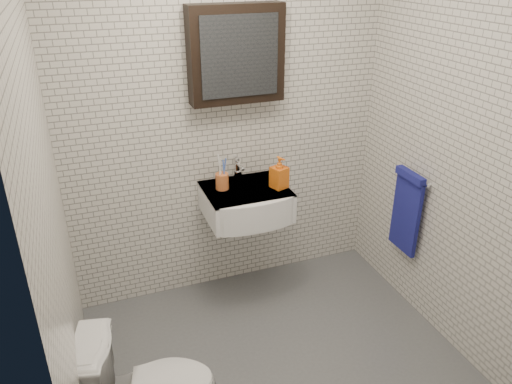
# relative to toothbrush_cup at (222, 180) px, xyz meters

# --- Properties ---
(ground) EXTENTS (2.20, 2.00, 0.01)m
(ground) POSITION_rel_toothbrush_cup_xyz_m (0.10, -0.82, -0.91)
(ground) COLOR #53575C
(ground) RESTS_ON ground
(room_shell) EXTENTS (2.22, 2.02, 2.51)m
(room_shell) POSITION_rel_toothbrush_cup_xyz_m (0.10, -0.82, 0.56)
(room_shell) COLOR silver
(room_shell) RESTS_ON ground
(washbasin) EXTENTS (0.55, 0.50, 0.20)m
(washbasin) POSITION_rel_toothbrush_cup_xyz_m (0.15, -0.09, -0.15)
(washbasin) COLOR white
(washbasin) RESTS_ON room_shell
(faucet) EXTENTS (0.06, 0.20, 0.15)m
(faucet) POSITION_rel_toothbrush_cup_xyz_m (0.15, 0.11, 0.01)
(faucet) COLOR silver
(faucet) RESTS_ON washbasin
(mirror_cabinet) EXTENTS (0.60, 0.15, 0.60)m
(mirror_cabinet) POSITION_rel_toothbrush_cup_xyz_m (0.15, 0.10, 0.79)
(mirror_cabinet) COLOR black
(mirror_cabinet) RESTS_ON room_shell
(towel_rail) EXTENTS (0.09, 0.30, 0.58)m
(towel_rail) POSITION_rel_toothbrush_cup_xyz_m (1.14, -0.47, -0.19)
(towel_rail) COLOR silver
(towel_rail) RESTS_ON room_shell
(toothbrush_cup) EXTENTS (0.11, 0.11, 0.24)m
(toothbrush_cup) POSITION_rel_toothbrush_cup_xyz_m (0.00, 0.00, 0.00)
(toothbrush_cup) COLOR #C56431
(toothbrush_cup) RESTS_ON washbasin
(soap_bottle) EXTENTS (0.13, 0.13, 0.22)m
(soap_bottle) POSITION_rel_toothbrush_cup_xyz_m (0.36, -0.11, 0.05)
(soap_bottle) COLOR orange
(soap_bottle) RESTS_ON washbasin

